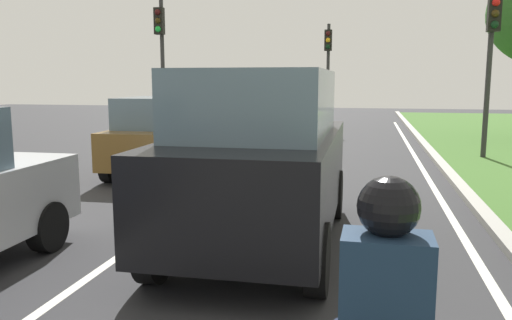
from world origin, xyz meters
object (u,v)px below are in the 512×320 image
object	(u,v)px
car_suv_ahead	(261,158)
traffic_light_far_median	(328,59)
rider_person	(385,295)
car_hatchback_far	(162,136)
traffic_light_near_right	(491,45)
traffic_light_overhead_left	(161,47)

from	to	relation	value
car_suv_ahead	traffic_light_far_median	bearing A→B (deg)	91.20
car_suv_ahead	traffic_light_far_median	xyz separation A→B (m)	(-0.49, 16.81, 1.94)
rider_person	traffic_light_far_median	size ratio (longest dim) A/B	0.25
car_suv_ahead	car_hatchback_far	bearing A→B (deg)	124.84
traffic_light_far_median	traffic_light_near_right	bearing A→B (deg)	-58.93
car_hatchback_far	traffic_light_overhead_left	bearing A→B (deg)	110.34
traffic_light_near_right	traffic_light_far_median	size ratio (longest dim) A/B	0.98
car_suv_ahead	traffic_light_near_right	size ratio (longest dim) A/B	1.00
rider_person	traffic_light_overhead_left	distance (m)	16.69
car_hatchback_far	car_suv_ahead	bearing A→B (deg)	-56.59
car_suv_ahead	traffic_light_overhead_left	xyz separation A→B (m)	(-5.79, 10.74, 2.15)
traffic_light_far_median	traffic_light_overhead_left	bearing A→B (deg)	-131.16
traffic_light_near_right	traffic_light_overhead_left	xyz separation A→B (m)	(-10.27, 2.16, 0.23)
car_suv_ahead	traffic_light_far_median	distance (m)	16.93
traffic_light_near_right	rider_person	bearing A→B (deg)	-103.40
car_suv_ahead	rider_person	xyz separation A→B (m)	(1.44, -4.16, 0.02)
car_suv_ahead	car_hatchback_far	distance (m)	5.76
car_hatchback_far	rider_person	distance (m)	10.06
car_suv_ahead	rider_person	size ratio (longest dim) A/B	3.88
rider_person	traffic_light_far_median	bearing A→B (deg)	96.00
rider_person	traffic_light_near_right	xyz separation A→B (m)	(3.03, 12.73, 1.90)
traffic_light_overhead_left	traffic_light_far_median	bearing A→B (deg)	48.84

